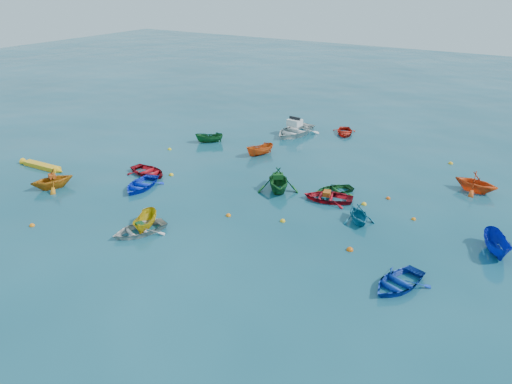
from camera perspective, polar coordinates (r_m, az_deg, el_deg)
The scene contains 32 objects.
ground at distance 30.20m, azimuth -5.00°, elevation -3.99°, with size 160.00×160.00×0.00m, color #0A3B4B.
dinghy_blue_sw at distance 36.30m, azimuth -13.00°, elevation 0.46°, with size 2.46×3.45×0.71m, color #112ED5.
dinghy_white_near at distance 30.20m, azimuth -13.19°, elevation -4.59°, with size 2.34×3.27×0.68m, color beige.
dinghy_blue_se at distance 25.76m, azimuth 15.85°, elevation -10.33°, with size 2.37×3.32×0.69m, color #0D34A5.
dinghy_orange_w at distance 38.19m, azimuth -22.15°, elevation 0.44°, with size 2.47×2.86×1.51m, color orange.
sampan_yellow_mid at distance 30.62m, azimuth -12.43°, elevation -4.09°, with size 1.01×2.68×1.04m, color gold.
dinghy_green_e at distance 35.06m, azimuth 8.83°, elevation -0.05°, with size 2.03×2.84×0.59m, color #11491A.
dinghy_cyan_se at distance 31.29m, azimuth 11.58°, elevation -3.37°, with size 2.03×2.36×1.24m, color #166B8C.
dinghy_red_nw at distance 38.60m, azimuth -12.17°, elevation 1.99°, with size 2.37×3.31×0.69m, color #9E0D16.
sampan_orange_n at distance 41.74m, azimuth 0.45°, elevation 4.24°, with size 0.99×2.64×1.02m, color #D15113.
dinghy_green_n at distance 34.98m, azimuth 2.52°, elevation 0.17°, with size 2.88×3.34×1.76m, color #13541F.
dinghy_red_ne at distance 33.83m, azimuth 8.22°, elevation -0.94°, with size 2.34×3.28×0.68m, color #A40D19.
sampan_blue_far at distance 30.45m, azimuth 25.66°, elevation -6.26°, with size 1.11×2.95×1.14m, color #0D20A7.
dinghy_red_far at distance 47.95m, azimuth 10.07°, elevation 6.53°, with size 2.17×3.03×0.63m, color red.
dinghy_orange_far at distance 38.04m, azimuth 23.70°, elevation 0.08°, with size 2.53×2.93×1.54m, color #E74D15.
sampan_green_far at distance 45.09m, azimuth -5.35°, elevation 5.67°, with size 0.92×2.45×0.95m, color #135422.
kayak_yellow at distance 42.40m, azimuth -23.23°, elevation 2.54°, with size 0.64×4.26×0.44m, color #F5AD15, non-canonical shape.
motorboat_white at distance 47.25m, azimuth 4.39°, elevation 6.57°, with size 3.50×4.89×1.61m, color silver.
tarp_green_a at distance 30.02m, azimuth -13.10°, elevation -3.73°, with size 0.57×0.43×0.28m, color #10431C.
tarp_orange_a at distance 37.87m, azimuth -22.28°, elevation 1.69°, with size 0.57×0.43×0.28m, color #BA4413.
tarp_green_b at distance 34.66m, azimuth 2.53°, elevation 1.83°, with size 0.71×0.54×0.34m, color #114617.
tarp_orange_b at distance 33.63m, azimuth 8.10°, elevation -0.16°, with size 0.63×0.48×0.31m, color #B35012.
buoy_or_a at distance 33.09m, azimuth -24.21°, elevation -3.56°, with size 0.33×0.33×0.33m, color orange.
buoy_ye_a at distance 30.76m, azimuth 3.06°, elevation -3.38°, with size 0.35×0.35×0.35m, color gold.
buoy_or_b at distance 28.18m, azimuth 10.67°, elevation -6.56°, with size 0.39×0.39×0.39m, color #D4570B.
buoy_ye_b at distance 38.11m, azimuth -9.66°, elevation 1.90°, with size 0.35×0.35×0.35m, color yellow.
buoy_or_c at distance 31.43m, azimuth -3.17°, elevation -2.75°, with size 0.34×0.34×0.34m, color orange.
buoy_ye_c at distance 33.64m, azimuth 12.23°, elevation -1.41°, with size 0.35×0.35×0.35m, color yellow.
buoy_or_d at distance 32.44m, azimuth 17.56°, elevation -3.02°, with size 0.29×0.29×0.29m, color orange.
buoy_ye_d at distance 43.68m, azimuth -9.85°, elevation 4.80°, with size 0.32×0.32×0.32m, color yellow.
buoy_or_e at distance 34.87m, azimuth 14.86°, elevation -0.74°, with size 0.31×0.31×0.31m, color #EC550C.
buoy_ye_e at distance 42.73m, azimuth 21.35°, elevation 3.02°, with size 0.38×0.38×0.38m, color gold.
Camera 1 is at (16.16, -21.22, 14.17)m, focal length 35.00 mm.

